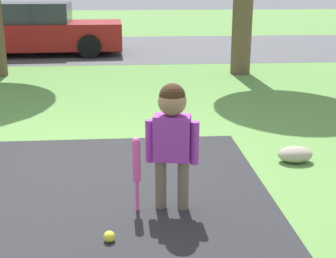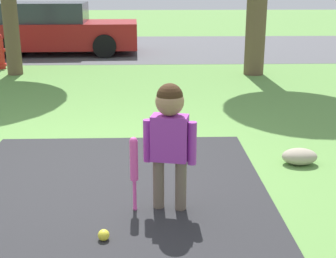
{
  "view_description": "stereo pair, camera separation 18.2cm",
  "coord_description": "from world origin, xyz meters",
  "px_view_note": "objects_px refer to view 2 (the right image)",
  "views": [
    {
      "loc": [
        0.44,
        -4.32,
        1.77
      ],
      "look_at": [
        0.76,
        -0.45,
        0.56
      ],
      "focal_mm": 50.0,
      "sensor_mm": 36.0,
      "label": 1
    },
    {
      "loc": [
        0.63,
        -4.33,
        1.77
      ],
      "look_at": [
        0.76,
        -0.45,
        0.56
      ],
      "focal_mm": 50.0,
      "sensor_mm": 36.0,
      "label": 2
    }
  ],
  "objects_px": {
    "child": "(170,130)",
    "sports_ball": "(104,235)",
    "baseball_bat": "(134,164)",
    "parked_car": "(54,30)"
  },
  "relations": [
    {
      "from": "baseball_bat",
      "to": "sports_ball",
      "type": "height_order",
      "value": "baseball_bat"
    },
    {
      "from": "parked_car",
      "to": "child",
      "type": "bearing_deg",
      "value": -75.56
    },
    {
      "from": "baseball_bat",
      "to": "sports_ball",
      "type": "bearing_deg",
      "value": -114.27
    },
    {
      "from": "baseball_bat",
      "to": "parked_car",
      "type": "xyz_separation_m",
      "value": [
        -2.44,
        9.16,
        0.21
      ]
    },
    {
      "from": "parked_car",
      "to": "baseball_bat",
      "type": "bearing_deg",
      "value": -77.25
    },
    {
      "from": "child",
      "to": "baseball_bat",
      "type": "xyz_separation_m",
      "value": [
        -0.28,
        -0.03,
        -0.27
      ]
    },
    {
      "from": "child",
      "to": "sports_ball",
      "type": "xyz_separation_m",
      "value": [
        -0.49,
        -0.49,
        -0.64
      ]
    },
    {
      "from": "child",
      "to": "parked_car",
      "type": "relative_size",
      "value": 0.24
    },
    {
      "from": "sports_ball",
      "to": "parked_car",
      "type": "xyz_separation_m",
      "value": [
        -2.23,
        9.63,
        0.57
      ]
    },
    {
      "from": "baseball_bat",
      "to": "parked_car",
      "type": "height_order",
      "value": "parked_car"
    }
  ]
}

